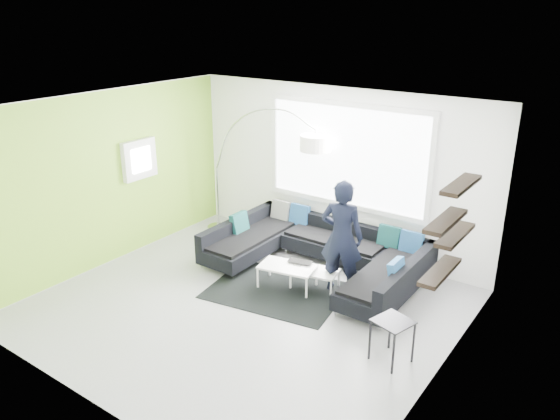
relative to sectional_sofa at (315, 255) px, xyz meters
The scene contains 9 objects.
ground 1.52m from the sectional_sofa, 99.62° to the right, with size 5.50×5.50×0.00m, color gray.
room_shell 1.97m from the sectional_sofa, 99.49° to the right, with size 5.54×5.04×2.82m.
sectional_sofa is the anchor object (origin of this frame).
rug 0.90m from the sectional_sofa, 100.11° to the right, with size 1.94×1.41×0.01m, color black.
coffee_table 0.55m from the sectional_sofa, 80.75° to the right, with size 1.07×0.62×0.35m, color white.
arc_lamp 2.68m from the sectional_sofa, 168.33° to the left, with size 2.24×0.72×2.40m, color white, non-canonical shape.
side_table 2.43m from the sectional_sofa, 36.04° to the right, with size 0.40×0.40×0.55m, color black.
person 0.85m from the sectional_sofa, 22.86° to the right, with size 0.71×0.56×1.72m, color black.
laptop 0.49m from the sectional_sofa, 87.35° to the right, with size 0.42×0.33×0.03m, color black.
Camera 1 is at (4.32, -5.22, 4.00)m, focal length 35.00 mm.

